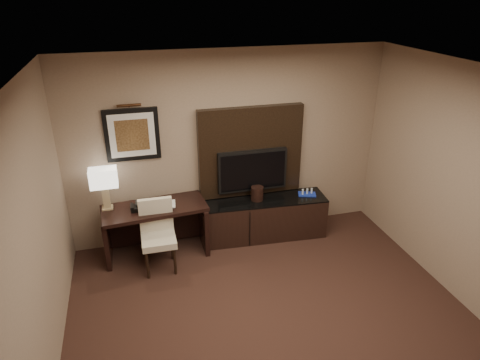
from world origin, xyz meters
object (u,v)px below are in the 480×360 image
object	(u,v)px
desk	(156,230)
tv	(252,170)
desk_chair	(159,239)
credenza	(264,218)
minibar_tray	(307,192)
table_lamp	(105,191)
ice_bucket	(257,193)
desk_phone	(138,206)

from	to	relation	value
desk	tv	size ratio (longest dim) A/B	1.37
desk_chair	tv	bearing A→B (deg)	22.18
credenza	minibar_tray	bearing A→B (deg)	1.16
table_lamp	ice_bucket	distance (m)	2.08
minibar_tray	desk_chair	bearing A→B (deg)	-170.02
credenza	desk	bearing A→B (deg)	-174.37
ice_bucket	credenza	bearing A→B (deg)	-7.02
desk_phone	ice_bucket	world-z (taller)	desk_phone
desk_chair	table_lamp	distance (m)	0.94
desk_chair	table_lamp	xyz separation A→B (m)	(-0.60, 0.48, 0.54)
credenza	table_lamp	size ratio (longest dim) A/B	3.41
ice_bucket	desk_chair	bearing A→B (deg)	-163.44
tv	table_lamp	world-z (taller)	tv
credenza	desk_phone	distance (m)	1.84
desk	table_lamp	size ratio (longest dim) A/B	2.64
tv	desk	bearing A→B (deg)	-172.38
desk	desk_phone	world-z (taller)	desk_phone
table_lamp	ice_bucket	world-z (taller)	table_lamp
table_lamp	minibar_tray	world-z (taller)	table_lamp
desk_chair	desk_phone	size ratio (longest dim) A/B	4.88
credenza	ice_bucket	bearing A→B (deg)	176.79
desk	minibar_tray	distance (m)	2.23
credenza	desk_phone	xyz separation A→B (m)	(-1.78, -0.08, 0.48)
desk	ice_bucket	world-z (taller)	ice_bucket
minibar_tray	ice_bucket	bearing A→B (deg)	176.68
ice_bucket	tv	bearing A→B (deg)	106.66
desk	desk_phone	xyz separation A→B (m)	(-0.21, -0.03, 0.41)
credenza	tv	xyz separation A→B (m)	(-0.15, 0.14, 0.71)
credenza	table_lamp	distance (m)	2.28
minibar_tray	desk_phone	bearing A→B (deg)	-178.90
desk_chair	ice_bucket	distance (m)	1.54
minibar_tray	table_lamp	bearing A→B (deg)	178.11
desk	minibar_tray	size ratio (longest dim) A/B	5.41
tv	minibar_tray	bearing A→B (deg)	-12.06
desk_phone	credenza	bearing A→B (deg)	2.82
credenza	table_lamp	bearing A→B (deg)	-177.86
table_lamp	desk_phone	xyz separation A→B (m)	(0.39, -0.14, -0.21)
ice_bucket	minibar_tray	bearing A→B (deg)	-3.32
tv	ice_bucket	distance (m)	0.34
tv	ice_bucket	size ratio (longest dim) A/B	4.99
tv	desk_phone	xyz separation A→B (m)	(-1.63, -0.22, -0.24)
desk_chair	desk_phone	world-z (taller)	desk_chair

